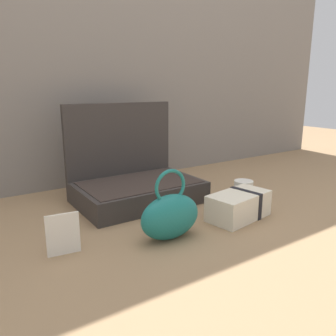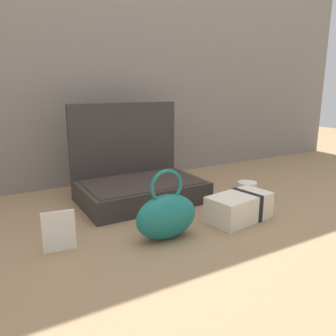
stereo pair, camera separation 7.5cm
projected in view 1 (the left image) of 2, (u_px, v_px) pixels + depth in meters
The scene contains 7 objects.
ground_plane at pixel (168, 214), 1.25m from camera, with size 6.00×6.00×0.00m, color #8C6D4C.
back_wall at pixel (99, 35), 1.56m from camera, with size 3.20×0.06×1.40m, color gray.
open_suitcase at pixel (134, 180), 1.40m from camera, with size 0.49×0.34×0.40m.
teal_pouch_handbag at pixel (170, 215), 1.04m from camera, with size 0.21×0.10×0.23m.
cream_toiletry_bag at pixel (239, 205), 1.21m from camera, with size 0.25×0.16×0.10m.
coffee_mug at pixel (243, 191), 1.38m from camera, with size 0.11×0.08×0.09m.
info_card_left at pixel (63, 234), 0.94m from camera, with size 0.09×0.01×0.12m, color silver.
Camera 1 is at (-0.65, -0.98, 0.47)m, focal length 35.59 mm.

